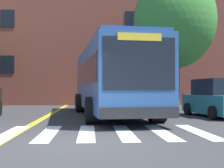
{
  "coord_description": "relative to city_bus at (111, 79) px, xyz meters",
  "views": [
    {
      "loc": [
        0.54,
        -7.45,
        1.32
      ],
      "look_at": [
        1.25,
        6.76,
        1.54
      ],
      "focal_mm": 50.0,
      "sensor_mm": 36.0,
      "label": 1
    }
  ],
  "objects": [
    {
      "name": "traffic_light_overhead",
      "position": [
        0.85,
        3.0,
        1.45
      ],
      "size": [
        0.53,
        4.28,
        4.9
      ],
      "color": "#28282D",
      "rests_on": "ground"
    },
    {
      "name": "lane_line_yellow_inner",
      "position": [
        -3.14,
        8.1,
        -1.8
      ],
      "size": [
        0.12,
        36.0,
        0.01
      ],
      "primitive_type": "cube",
      "color": "gold",
      "rests_on": "ground"
    },
    {
      "name": "car_teal_far_lane",
      "position": [
        4.99,
        -0.84,
        -0.98
      ],
      "size": [
        2.42,
        4.33,
        1.78
      ],
      "color": "#236B70",
      "rests_on": "ground"
    },
    {
      "name": "street_tree_curbside_large",
      "position": [
        4.24,
        4.18,
        3.82
      ],
      "size": [
        6.97,
        6.88,
        8.7
      ],
      "color": "brown",
      "rests_on": "ground"
    },
    {
      "name": "building_facade",
      "position": [
        -2.77,
        14.63,
        4.7
      ],
      "size": [
        37.27,
        9.89,
        13.0
      ],
      "color": "brown",
      "rests_on": "ground"
    },
    {
      "name": "city_bus",
      "position": [
        0.0,
        0.0,
        0.0
      ],
      "size": [
        3.98,
        11.36,
        3.34
      ],
      "color": "#2D5699",
      "rests_on": "ground"
    },
    {
      "name": "ground_plane",
      "position": [
        -1.23,
        -7.78,
        -1.8
      ],
      "size": [
        120.0,
        120.0,
        0.0
      ],
      "primitive_type": "plane",
      "color": "#303033"
    },
    {
      "name": "lane_line_yellow_outer",
      "position": [
        -2.98,
        8.1,
        -1.8
      ],
      "size": [
        0.12,
        36.0,
        0.01
      ],
      "primitive_type": "cube",
      "color": "gold",
      "rests_on": "ground"
    },
    {
      "name": "crosswalk",
      "position": [
        -2.11,
        -5.9,
        -1.8
      ],
      "size": [
        9.56,
        3.69,
        0.01
      ],
      "color": "white",
      "rests_on": "ground"
    }
  ]
}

